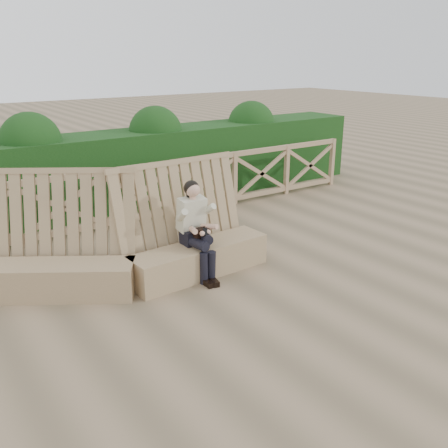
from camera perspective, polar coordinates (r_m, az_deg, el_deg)
ground at (r=6.64m, az=4.00°, el=-7.84°), size 60.00×60.00×0.00m
bench at (r=6.90m, az=-10.91°, el=-3.49°), size 3.95×1.80×1.58m
woman at (r=6.91m, az=-3.23°, el=-0.19°), size 0.38×0.80×1.35m
guardrail at (r=9.25m, az=-9.64°, el=3.39°), size 10.10×0.09×1.10m
hedge at (r=10.27m, az=-12.63°, el=5.88°), size 12.00×1.20×1.50m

